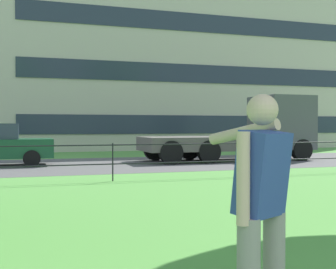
{
  "coord_description": "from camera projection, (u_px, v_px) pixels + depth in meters",
  "views": [
    {
      "loc": [
        -2.1,
        -0.03,
        1.45
      ],
      "look_at": [
        0.14,
        7.04,
        1.31
      ],
      "focal_mm": 46.96,
      "sensor_mm": 36.0,
      "label": 1
    }
  ],
  "objects": [
    {
      "name": "street_strip",
      "position": [
        88.0,
        165.0,
        16.35
      ],
      "size": [
        80.0,
        6.85,
        0.01
      ],
      "primitive_type": "cube",
      "color": "#565454",
      "rests_on": "ground"
    },
    {
      "name": "flatbed_truck_center",
      "position": [
        251.0,
        131.0,
        18.77
      ],
      "size": [
        7.34,
        2.53,
        2.75
      ],
      "color": "#4C4C51",
      "rests_on": "ground"
    },
    {
      "name": "person_thrower",
      "position": [
        260.0,
        204.0,
        3.07
      ],
      "size": [
        0.47,
        0.87,
        1.67
      ],
      "color": "gray",
      "rests_on": "ground"
    },
    {
      "name": "park_fence",
      "position": [
        113.0,
        156.0,
        11.54
      ],
      "size": [
        39.71,
        0.04,
        1.0
      ],
      "color": "black",
      "rests_on": "ground"
    },
    {
      "name": "apartment_building_background",
      "position": [
        168.0,
        58.0,
        31.71
      ],
      "size": [
        24.8,
        10.93,
        12.76
      ],
      "color": "beige",
      "rests_on": "ground"
    }
  ]
}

